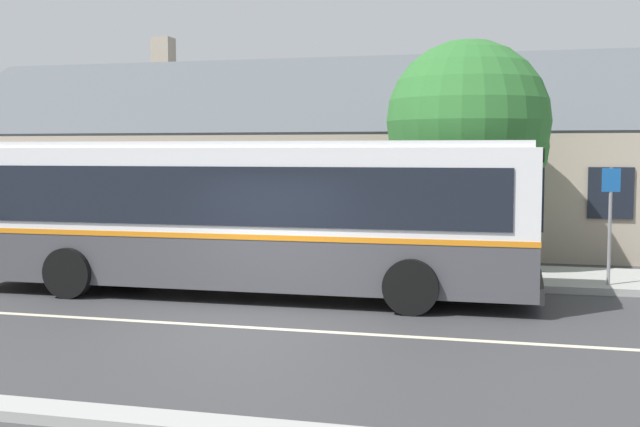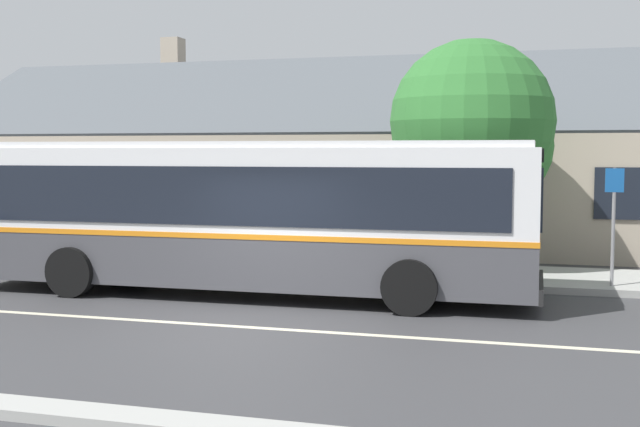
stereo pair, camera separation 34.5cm
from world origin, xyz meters
name	(u,v)px [view 1 (the left image)]	position (x,y,z in m)	size (l,w,h in m)	color
ground_plane	(245,327)	(0.00, 0.00, 0.00)	(300.00, 300.00, 0.00)	#38383A
sidewalk_far	(331,270)	(0.00, 6.00, 0.07)	(60.00, 3.00, 0.15)	#9E9E99
curb_near	(93,416)	(0.00, -4.75, 0.06)	(60.00, 0.50, 0.12)	#9E9E99
lane_divider_stripe	(245,327)	(0.00, 0.00, 0.00)	(60.00, 0.16, 0.01)	beige
community_building	(331,182)	(-2.09, 14.50, 1.83)	(25.05, 11.01, 7.10)	tan
transit_bus	(243,212)	(-1.07, 2.90, 1.66)	(11.65, 2.85, 3.07)	#47474C
bench_by_building	(78,245)	(-6.39, 5.48, 0.56)	(1.51, 0.51, 0.94)	brown
street_tree_primary	(474,129)	(3.21, 6.80, 3.40)	(3.78, 3.78, 5.46)	#4C3828
bus_stop_sign	(610,212)	(6.09, 4.99, 1.64)	(0.36, 0.07, 2.40)	gray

